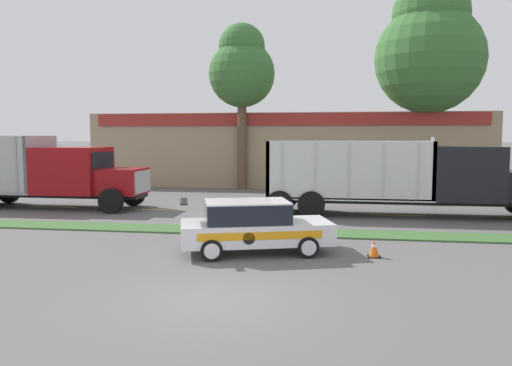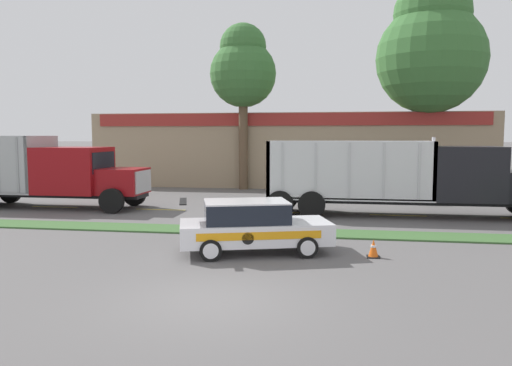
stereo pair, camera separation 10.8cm
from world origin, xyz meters
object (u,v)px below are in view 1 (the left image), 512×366
Objects in this scene: rally_car at (253,226)px; traffic_cone at (374,248)px; dump_truck_mid at (49,175)px; dump_truck_trail at (433,180)px.

traffic_cone is (3.50, -0.04, -0.55)m from rally_car.
dump_truck_trail is (17.67, 0.01, 0.00)m from dump_truck_mid.
dump_truck_trail is 10.12m from rally_car.
dump_truck_trail reaches higher than traffic_cone.
dump_truck_mid is 21.19× the size of traffic_cone.
dump_truck_mid is at bearing -179.98° from dump_truck_trail.
dump_truck_trail reaches higher than rally_car.
dump_truck_mid reaches higher than rally_car.
dump_truck_trail is at bearing 68.49° from traffic_cone.
rally_car is at bearing 179.37° from traffic_cone.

